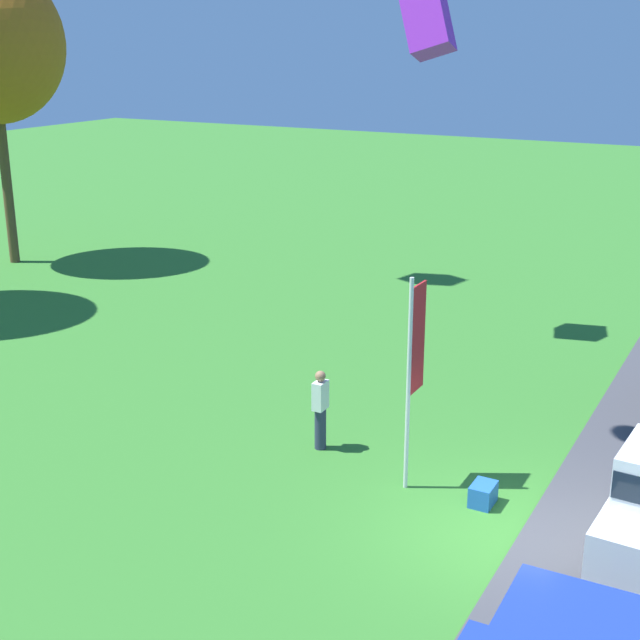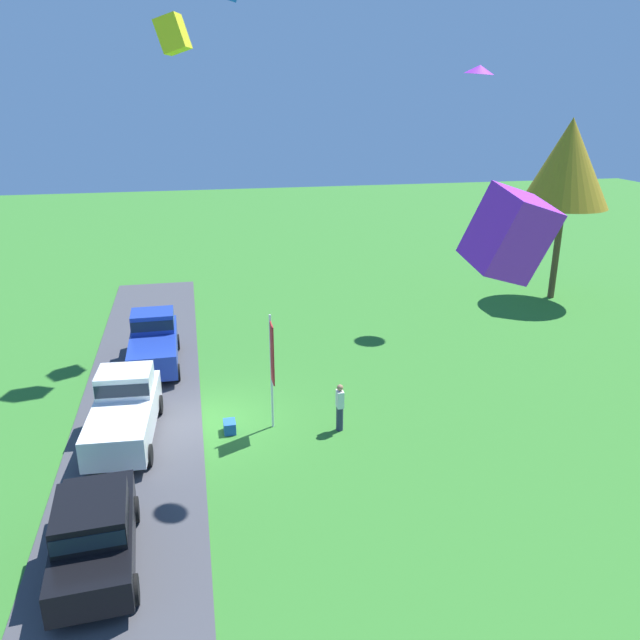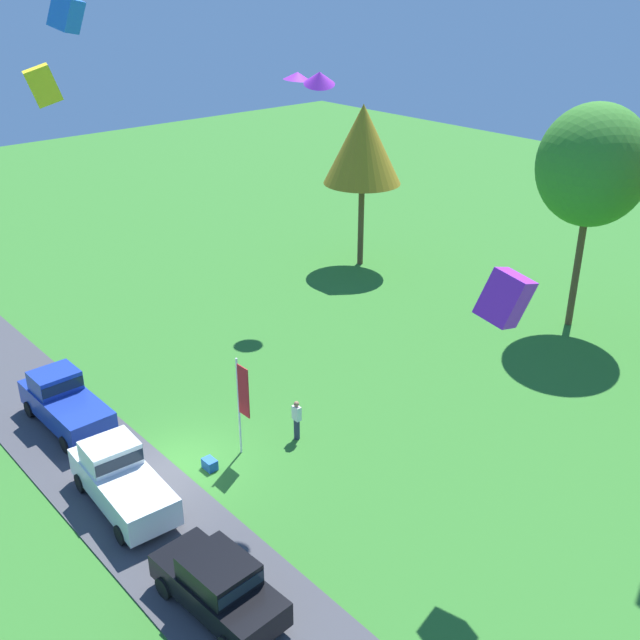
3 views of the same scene
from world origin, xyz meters
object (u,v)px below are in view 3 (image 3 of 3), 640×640
at_px(cooler_box, 210,464).
at_px(kite_box_over_trees, 505,298).
at_px(kite_delta_mid_center, 319,78).
at_px(tree_center_back, 593,166).
at_px(person_watching_sky, 297,420).
at_px(kite_delta_high_right, 297,76).
at_px(car_sedan_near_entrance, 218,583).
at_px(kite_box_low_drifter, 66,14).
at_px(car_pickup_by_flagpole, 120,477).
at_px(kite_box_trailing_tail, 43,85).
at_px(car_pickup_mid_row, 64,401).
at_px(flag_banner, 242,397).
at_px(tree_far_right, 363,145).

relative_size(cooler_box, kite_box_over_trees, 0.38).
bearing_deg(kite_delta_mid_center, tree_center_back, 86.19).
distance_m(person_watching_sky, kite_delta_high_right, 18.04).
height_order(car_sedan_near_entrance, kite_box_low_drifter, kite_box_low_drifter).
height_order(car_pickup_by_flagpole, kite_box_over_trees, kite_box_over_trees).
relative_size(car_pickup_by_flagpole, kite_box_trailing_tail, 3.99).
height_order(kite_delta_high_right, kite_delta_mid_center, kite_delta_mid_center).
height_order(car_pickup_mid_row, tree_center_back, tree_center_back).
bearing_deg(car_pickup_by_flagpole, kite_box_low_drifter, 154.66).
distance_m(person_watching_sky, kite_delta_mid_center, 12.87).
distance_m(cooler_box, kite_delta_mid_center, 14.33).
bearing_deg(car_pickup_mid_row, flag_banner, 32.63).
bearing_deg(tree_center_back, tree_far_right, -171.44).
height_order(tree_far_right, flag_banner, tree_far_right).
bearing_deg(person_watching_sky, flag_banner, -102.13).
bearing_deg(kite_box_trailing_tail, kite_box_low_drifter, 135.62).
bearing_deg(car_sedan_near_entrance, tree_center_back, 99.12).
bearing_deg(kite_delta_high_right, kite_box_over_trees, -23.11).
relative_size(person_watching_sky, kite_delta_high_right, 1.19).
relative_size(tree_far_right, cooler_box, 17.58).
xyz_separation_m(car_pickup_mid_row, cooler_box, (6.39, 2.69, -0.91)).
height_order(person_watching_sky, kite_box_over_trees, kite_box_over_trees).
xyz_separation_m(car_pickup_mid_row, kite_delta_high_right, (-3.76, 15.61, 10.93)).
xyz_separation_m(cooler_box, kite_box_over_trees, (8.72, 4.86, 8.22)).
distance_m(car_pickup_mid_row, car_pickup_by_flagpole, 6.11).
bearing_deg(tree_center_back, car_sedan_near_entrance, -80.88).
xyz_separation_m(person_watching_sky, kite_delta_mid_center, (0.21, 1.01, 12.82)).
height_order(car_pickup_by_flagpole, car_sedan_near_entrance, car_pickup_by_flagpole).
relative_size(car_pickup_mid_row, kite_delta_high_right, 3.51).
relative_size(car_pickup_mid_row, car_pickup_by_flagpole, 0.98).
bearing_deg(kite_box_low_drifter, tree_far_right, 94.74).
xyz_separation_m(kite_box_trailing_tail, kite_delta_mid_center, (8.69, 5.72, 0.62)).
relative_size(person_watching_sky, kite_box_over_trees, 1.18).
bearing_deg(kite_box_low_drifter, tree_center_back, 58.64).
xyz_separation_m(person_watching_sky, kite_box_over_trees, (8.09, 1.16, 7.54)).
xyz_separation_m(tree_center_back, kite_delta_mid_center, (-1.10, -16.46, 5.33)).
distance_m(tree_far_right, cooler_box, 23.56).
bearing_deg(kite_delta_mid_center, kite_delta_high_right, 143.28).
bearing_deg(tree_far_right, kite_delta_high_right, -76.25).
relative_size(car_sedan_near_entrance, kite_delta_high_right, 3.15).
relative_size(tree_far_right, kite_box_over_trees, 6.77).
bearing_deg(kite_delta_mid_center, car_pickup_mid_row, -134.29).
bearing_deg(car_sedan_near_entrance, person_watching_sky, 125.90).
relative_size(cooler_box, kite_delta_mid_center, 0.54).
distance_m(flag_banner, kite_delta_high_right, 18.04).
bearing_deg(kite_box_over_trees, person_watching_sky, -171.86).
bearing_deg(person_watching_sky, tree_center_back, 85.72).
xyz_separation_m(tree_far_right, kite_box_trailing_tail, (3.82, -20.13, 5.60)).
distance_m(car_sedan_near_entrance, tree_center_back, 26.13).
bearing_deg(car_pickup_by_flagpole, car_sedan_near_entrance, -1.86).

